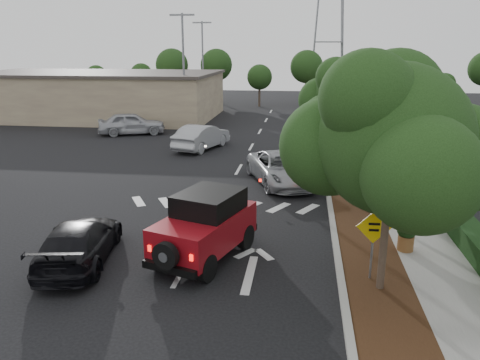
% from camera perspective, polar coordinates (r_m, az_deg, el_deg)
% --- Properties ---
extents(ground, '(120.00, 120.00, 0.00)m').
position_cam_1_polar(ground, '(14.22, -7.00, -10.85)').
color(ground, black).
rests_on(ground, ground).
extents(curb, '(0.20, 70.00, 0.15)m').
position_cam_1_polar(curb, '(25.09, 10.30, 1.08)').
color(curb, '#9E9B93').
rests_on(curb, ground).
extents(planting_strip, '(1.80, 70.00, 0.12)m').
position_cam_1_polar(planting_strip, '(25.16, 12.58, 0.96)').
color(planting_strip, black).
rests_on(planting_strip, ground).
extents(sidewalk, '(2.00, 70.00, 0.12)m').
position_cam_1_polar(sidewalk, '(25.40, 16.85, 0.80)').
color(sidewalk, gray).
rests_on(sidewalk, ground).
extents(hedge, '(0.80, 70.00, 0.80)m').
position_cam_1_polar(hedge, '(25.58, 20.00, 1.41)').
color(hedge, black).
rests_on(hedge, ground).
extents(commercial_building, '(22.00, 12.00, 4.00)m').
position_cam_1_polar(commercial_building, '(46.70, -17.03, 9.82)').
color(commercial_building, '#88735E').
rests_on(commercial_building, ground).
extents(transmission_tower, '(7.00, 4.00, 28.00)m').
position_cam_1_polar(transmission_tower, '(60.65, 10.37, 9.59)').
color(transmission_tower, slate).
rests_on(transmission_tower, ground).
extents(street_tree_near, '(3.80, 3.80, 5.92)m').
position_cam_1_polar(street_tree_near, '(13.55, 16.62, -12.88)').
color(street_tree_near, '#193311').
rests_on(street_tree_near, ground).
extents(street_tree_mid, '(3.20, 3.20, 5.32)m').
position_cam_1_polar(street_tree_mid, '(19.93, 13.75, -3.23)').
color(street_tree_mid, '#193311').
rests_on(street_tree_mid, ground).
extents(street_tree_far, '(3.40, 3.40, 5.62)m').
position_cam_1_polar(street_tree_far, '(26.14, 12.40, 1.40)').
color(street_tree_far, '#193311').
rests_on(street_tree_far, ground).
extents(light_pole_a, '(2.00, 0.22, 9.00)m').
position_cam_1_polar(light_pole_a, '(40.03, -6.66, 6.61)').
color(light_pole_a, slate).
rests_on(light_pole_a, ground).
extents(light_pole_b, '(2.00, 0.22, 9.00)m').
position_cam_1_polar(light_pole_b, '(51.82, -4.44, 8.76)').
color(light_pole_b, slate).
rests_on(light_pole_b, ground).
extents(red_jeep, '(2.91, 4.28, 2.10)m').
position_cam_1_polar(red_jeep, '(14.62, -3.94, -5.43)').
color(red_jeep, black).
rests_on(red_jeep, ground).
extents(silver_suv_ahead, '(4.17, 5.85, 1.48)m').
position_cam_1_polar(silver_suv_ahead, '(22.62, 5.12, 1.41)').
color(silver_suv_ahead, '#989AA0').
rests_on(silver_suv_ahead, ground).
extents(black_suv_oncoming, '(2.60, 4.80, 1.32)m').
position_cam_1_polar(black_suv_oncoming, '(15.18, -18.99, -7.13)').
color(black_suv_oncoming, black).
rests_on(black_suv_oncoming, ground).
extents(silver_sedan_oncoming, '(3.08, 5.13, 1.60)m').
position_cam_1_polar(silver_sedan_oncoming, '(30.44, -4.68, 5.28)').
color(silver_sedan_oncoming, '#9B9CA2').
rests_on(silver_sedan_oncoming, ground).
extents(parked_suv, '(5.31, 3.61, 1.68)m').
position_cam_1_polar(parked_suv, '(36.46, -13.08, 6.74)').
color(parked_suv, '#AFB0B7').
rests_on(parked_suv, ground).
extents(speed_hump_sign, '(0.96, 0.08, 2.04)m').
position_cam_1_polar(speed_hump_sign, '(13.38, 15.94, -6.52)').
color(speed_hump_sign, slate).
rests_on(speed_hump_sign, ground).
extents(terracotta_planter, '(0.63, 0.63, 1.09)m').
position_cam_1_polar(terracotta_planter, '(15.79, 19.66, -5.99)').
color(terracotta_planter, brown).
rests_on(terracotta_planter, ground).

